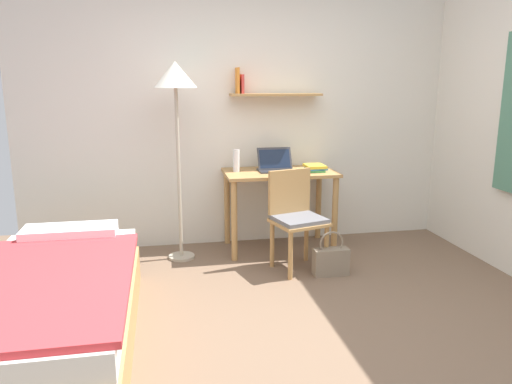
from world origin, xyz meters
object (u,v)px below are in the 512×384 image
object	(u,v)px
desk_chair	(296,215)
handbag	(331,260)
bed	(52,308)
laptop	(275,165)
water_bottle	(236,160)
desk	(280,186)
standing_lamp	(176,88)
book_stack	(315,168)

from	to	relation	value
desk_chair	handbag	world-z (taller)	desk_chair
bed	laptop	xyz separation A→B (m)	(1.76, 1.52, 0.58)
water_bottle	desk	bearing A→B (deg)	-8.08
bed	water_bottle	size ratio (longest dim) A/B	9.25
standing_lamp	laptop	xyz separation A→B (m)	(0.92, 0.13, -0.72)
desk	water_bottle	world-z (taller)	water_bottle
desk_chair	book_stack	xyz separation A→B (m)	(0.31, 0.45, 0.32)
desk	handbag	size ratio (longest dim) A/B	2.73
desk	standing_lamp	bearing A→B (deg)	-174.28
standing_lamp	laptop	distance (m)	1.18
desk	desk_chair	bearing A→B (deg)	-87.55
bed	desk_chair	xyz separation A→B (m)	(1.82, 0.97, 0.24)
desk_chair	standing_lamp	world-z (taller)	standing_lamp
handbag	laptop	bearing A→B (deg)	111.43
bed	handbag	size ratio (longest dim) A/B	5.09
water_bottle	book_stack	world-z (taller)	water_bottle
desk_chair	laptop	bearing A→B (deg)	95.79
desk	book_stack	bearing A→B (deg)	-11.19
laptop	desk	bearing A→B (deg)	-45.41
desk	bed	bearing A→B (deg)	-140.34
desk	laptop	world-z (taller)	laptop
desk_chair	book_stack	bearing A→B (deg)	56.02
water_bottle	standing_lamp	bearing A→B (deg)	-164.31
desk	water_bottle	size ratio (longest dim) A/B	4.98
desk	water_bottle	distance (m)	0.48
laptop	book_stack	world-z (taller)	laptop
bed	desk_chair	distance (m)	2.07
bed	standing_lamp	bearing A→B (deg)	58.82
bed	book_stack	xyz separation A→B (m)	(2.12, 1.42, 0.56)
desk	water_bottle	bearing A→B (deg)	171.92
bed	standing_lamp	xyz separation A→B (m)	(0.84, 1.39, 1.31)
desk	standing_lamp	xyz separation A→B (m)	(-0.95, -0.10, 0.92)
water_bottle	book_stack	xyz separation A→B (m)	(0.74, -0.12, -0.07)
desk_chair	water_bottle	size ratio (longest dim) A/B	4.06
desk_chair	standing_lamp	size ratio (longest dim) A/B	0.48
water_bottle	book_stack	distance (m)	0.75
laptop	book_stack	distance (m)	0.38
desk	desk_chair	size ratio (longest dim) A/B	1.23
standing_lamp	desk	bearing A→B (deg)	5.72
standing_lamp	laptop	world-z (taller)	standing_lamp
book_stack	laptop	bearing A→B (deg)	164.66
handbag	desk_chair	bearing A→B (deg)	138.08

